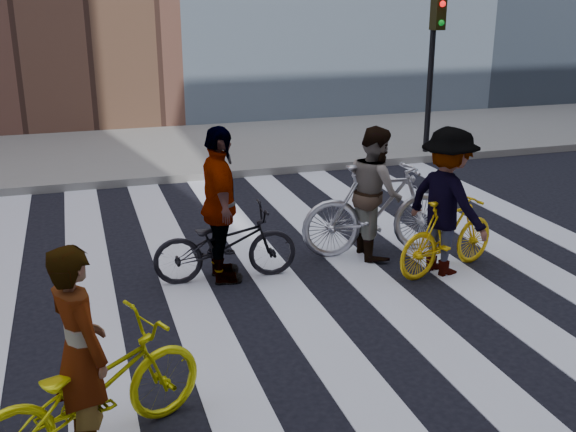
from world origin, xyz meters
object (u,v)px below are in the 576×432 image
bike_yellow_right (448,235)px  rider_right (447,202)px  rider_mid (375,192)px  bike_yellow_left (91,391)px  traffic_signal (434,50)px  rider_rear (220,206)px  rider_left (80,351)px  bike_dark_rear (225,244)px  bike_silver_mid (378,209)px

bike_yellow_right → rider_right: bearing=73.0°
rider_mid → rider_right: size_ratio=0.94×
bike_yellow_left → rider_right: bearing=-87.0°
traffic_signal → rider_rear: traffic_signal is taller
bike_yellow_right → rider_mid: rider_mid is taller
rider_rear → rider_left: bearing=153.1°
rider_right → rider_rear: rider_rear is taller
rider_mid → rider_rear: bearing=100.9°
bike_yellow_left → rider_mid: (3.76, 3.11, 0.38)m
bike_dark_rear → rider_left: rider_left is taller
bike_silver_mid → rider_left: (-3.86, -3.11, 0.21)m
bike_yellow_right → bike_silver_mid: bearing=17.3°
rider_right → traffic_signal: bearing=-44.2°
traffic_signal → bike_dark_rear: bearing=-137.9°
bike_yellow_left → bike_dark_rear: (1.68, 2.87, -0.03)m
bike_silver_mid → rider_right: bearing=-143.6°
bike_yellow_right → bike_dark_rear: 2.77m
traffic_signal → bike_yellow_right: bearing=-116.8°
bike_silver_mid → rider_right: 1.04m
bike_yellow_right → rider_mid: size_ratio=0.93×
rider_left → rider_right: 4.94m
rider_mid → rider_left: bearing=133.6°
traffic_signal → bike_yellow_left: traffic_signal is taller
rider_right → rider_rear: (-2.71, 0.60, 0.03)m
rider_left → rider_rear: rider_rear is taller
traffic_signal → rider_rear: bearing=-138.2°
bike_yellow_left → rider_right: size_ratio=1.02×
bike_yellow_left → bike_silver_mid: (3.81, 3.11, 0.13)m
bike_dark_rear → rider_rear: rider_rear is taller
bike_yellow_right → rider_rear: (-2.76, 0.60, 0.47)m
traffic_signal → bike_silver_mid: bearing=-125.6°
traffic_signal → rider_right: 6.43m
traffic_signal → rider_rear: 7.60m
bike_yellow_left → rider_left: bearing=65.4°
bike_yellow_left → rider_right: rider_right is taller
bike_dark_rear → rider_rear: 0.50m
traffic_signal → bike_silver_mid: (-3.40, -4.75, -1.65)m
bike_yellow_left → bike_yellow_right: 4.94m
bike_dark_rear → rider_left: (-1.73, -2.87, 0.38)m
bike_yellow_left → bike_dark_rear: bike_yellow_left is taller
bike_yellow_left → bike_yellow_right: bike_yellow_left is taller
bike_silver_mid → rider_mid: bearing=94.4°
bike_silver_mid → bike_dark_rear: bearing=100.9°
rider_right → bike_yellow_right: bearing=-107.0°
rider_mid → rider_rear: (-2.13, -0.24, 0.08)m
traffic_signal → rider_mid: 6.04m
bike_yellow_right → bike_dark_rear: size_ratio=0.92×
rider_mid → bike_dark_rear: bearing=101.0°
rider_left → bike_yellow_left: bearing=-114.6°
bike_yellow_right → rider_left: bearing=100.1°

